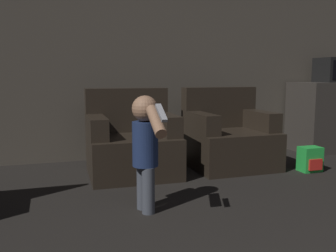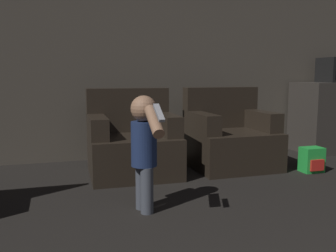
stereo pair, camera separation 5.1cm
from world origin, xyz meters
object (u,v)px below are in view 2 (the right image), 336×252
object	(u,v)px
armchair_left	(133,144)
person_toddler	(144,144)
armchair_right	(230,139)
toy_backpack	(312,160)

from	to	relation	value
armchair_left	person_toddler	distance (m)	1.07
armchair_right	person_toddler	world-z (taller)	armchair_right
armchair_right	toy_backpack	distance (m)	0.85
armchair_right	person_toddler	xyz separation A→B (m)	(-1.18, -1.04, 0.19)
armchair_right	person_toddler	size ratio (longest dim) A/B	1.02
armchair_left	armchair_right	world-z (taller)	same
armchair_left	armchair_right	distance (m)	1.06
person_toddler	toy_backpack	world-z (taller)	person_toddler
armchair_left	toy_backpack	distance (m)	1.82
armchair_left	person_toddler	bearing A→B (deg)	-95.37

